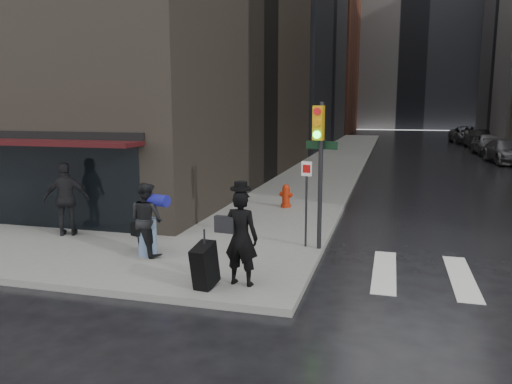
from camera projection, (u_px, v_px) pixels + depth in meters
The scene contains 14 objects.
ground at pixel (221, 272), 11.05m from camera, with size 140.00×140.00×0.00m, color black.
sidewalk_left at pixel (342, 155), 36.71m from camera, with size 4.00×50.00×0.15m, color slate.
bldg_left_far at pixel (277, 40), 71.17m from camera, with size 22.00×20.00×26.00m, color brown.
bldg_distant at pixel (413, 29), 80.94m from camera, with size 40.00×12.00×32.00m, color slate.
storefront at pixel (12, 169), 14.37m from camera, with size 8.40×1.11×2.83m.
man_overcoat at pixel (234, 242), 9.66m from camera, with size 1.18×1.02×2.09m.
man_jeans at pixel (147, 219), 11.66m from camera, with size 1.20×1.01×1.73m.
man_greycoat at pixel (67, 199), 13.46m from camera, with size 1.27×0.93×2.00m.
traffic_light at pixel (318, 156), 11.90m from camera, with size 0.88×0.51×3.58m.
fire_hydrant at pixel (286, 197), 17.33m from camera, with size 0.46×0.35×0.81m.
parked_car_3 at pixel (507, 152), 32.02m from camera, with size 2.10×5.16×1.50m, color #434348.
parked_car_4 at pixel (488, 144), 37.76m from camera, with size 1.92×4.77×1.63m, color #545459.
parked_car_5 at pixel (478, 139), 43.45m from camera, with size 1.69×4.85×1.60m, color black.
parked_car_6 at pixel (468, 135), 49.16m from camera, with size 2.78×6.02×1.67m, color #47474B.
Camera 1 is at (3.54, -10.02, 3.62)m, focal length 35.00 mm.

